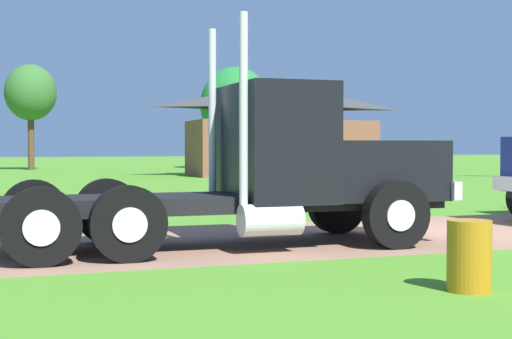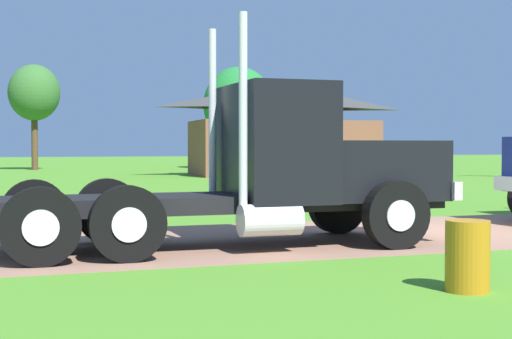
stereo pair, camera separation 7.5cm
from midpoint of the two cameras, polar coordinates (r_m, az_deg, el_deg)
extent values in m
plane|color=#4C8825|center=(15.63, 13.59, -4.59)|extent=(200.00, 200.00, 0.00)
cube|color=#966C55|center=(15.63, 13.59, -4.58)|extent=(120.00, 5.37, 0.01)
cube|color=black|center=(12.81, -3.07, -2.52)|extent=(7.96, 1.66, 0.28)
cube|color=black|center=(13.84, 8.49, -0.01)|extent=(2.20, 2.08, 1.06)
cube|color=silver|center=(14.41, 12.51, -1.36)|extent=(0.19, 2.25, 0.32)
cube|color=black|center=(13.09, 1.29, 2.03)|extent=(1.54, 2.37, 2.03)
cube|color=#2D3D4C|center=(13.38, 4.42, 3.76)|extent=(0.06, 1.96, 0.89)
cylinder|color=silver|center=(13.72, -3.50, 4.23)|extent=(0.14, 0.14, 3.09)
cylinder|color=silver|center=(11.94, -1.14, 4.59)|extent=(0.14, 0.14, 3.09)
cylinder|color=silver|center=(12.03, 0.93, -3.85)|extent=(1.01, 0.53, 0.52)
cylinder|color=black|center=(14.88, 6.03, -2.65)|extent=(1.15, 0.31, 1.15)
cylinder|color=silver|center=(15.03, 5.77, -2.60)|extent=(0.52, 0.05, 0.52)
cylinder|color=black|center=(12.80, 10.45, -3.41)|extent=(1.15, 0.31, 1.15)
cylinder|color=silver|center=(12.66, 10.80, -3.47)|extent=(0.52, 0.05, 0.52)
cylinder|color=black|center=(13.52, -16.69, -3.17)|extent=(1.15, 0.31, 1.15)
cylinder|color=silver|center=(13.68, -16.72, -3.11)|extent=(0.52, 0.05, 0.52)
cylinder|color=black|center=(11.19, -16.25, -4.21)|extent=(1.15, 0.31, 1.15)
cylinder|color=silver|center=(11.03, -16.21, -4.29)|extent=(0.52, 0.05, 0.52)
cylinder|color=black|center=(13.63, -11.42, -3.09)|extent=(1.15, 0.31, 1.15)
cylinder|color=silver|center=(13.78, -11.51, -3.04)|extent=(0.52, 0.05, 0.52)
cylinder|color=black|center=(11.31, -9.89, -4.09)|extent=(1.15, 0.31, 1.15)
cylinder|color=silver|center=(11.16, -9.76, -4.18)|extent=(0.52, 0.05, 0.52)
cylinder|color=#B27214|center=(9.32, 15.70, -6.34)|extent=(0.53, 0.53, 0.85)
cube|color=brown|center=(43.43, 1.80, 1.64)|extent=(10.54, 5.64, 3.13)
pyramid|color=#3A3A3A|center=(43.52, 1.81, 5.61)|extent=(11.06, 5.92, 1.45)
cube|color=black|center=(40.53, 0.85, 0.96)|extent=(1.80, 0.16, 2.20)
cylinder|color=#513823|center=(54.59, -16.79, 2.06)|extent=(0.44, 0.44, 3.98)
ellipsoid|color=#34652B|center=(54.71, -16.82, 5.64)|extent=(3.56, 3.56, 3.92)
cylinder|color=#513823|center=(55.64, -1.63, 1.42)|extent=(0.44, 0.44, 2.60)
ellipsoid|color=#1F742E|center=(55.72, -1.63, 4.90)|extent=(5.21, 5.21, 5.73)
camera|label=1|loc=(0.04, -90.16, -0.01)|focal=52.54mm
camera|label=2|loc=(0.04, 89.84, 0.01)|focal=52.54mm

